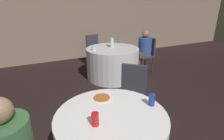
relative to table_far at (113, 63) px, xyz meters
The scene contains 11 objects.
wall_back 2.63m from the table_far, 122.89° to the left, with size 16.00×0.06×2.80m.
table_far is the anchor object (origin of this frame).
chair_near_northeast 1.82m from the table_far, 106.83° to the right, with size 0.57×0.57×0.91m.
chair_far_east 1.07m from the table_far, ahead, with size 0.41×0.40×0.91m.
chair_far_north 1.07m from the table_far, 95.68° to the left, with size 0.44×0.44×0.91m.
person_blue_shirt 0.91m from the table_far, ahead, with size 0.52×0.35×1.11m.
pizza_plate_near 2.43m from the table_far, 119.04° to the right, with size 0.23×0.23×0.02m.
soda_can_blue 2.60m from the table_far, 107.02° to the right, with size 0.07×0.07×0.12m.
soda_can_red 2.89m from the table_far, 119.16° to the right, with size 0.07×0.07×0.12m.
bottle_far 0.50m from the table_far, 72.11° to the left, with size 0.09×0.09×0.23m.
cup_far 0.63m from the table_far, behind, with size 0.09×0.09×0.09m.
Camera 1 is at (-0.50, -1.16, 1.73)m, focal length 28.00 mm.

